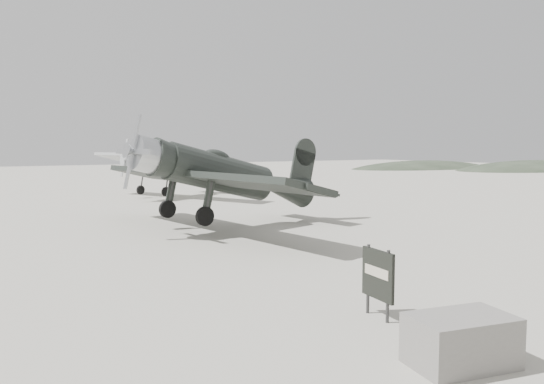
% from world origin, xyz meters
% --- Properties ---
extents(ground, '(160.00, 160.00, 0.00)m').
position_xyz_m(ground, '(0.00, 0.00, 0.00)').
color(ground, '#B0AA9C').
rests_on(ground, ground).
extents(hill_east_north, '(36.00, 18.00, 6.00)m').
position_xyz_m(hill_east_north, '(60.00, 28.00, 0.00)').
color(hill_east_north, '#2C3627').
rests_on(hill_east_north, ground).
extents(hill_northeast, '(32.00, 16.00, 5.20)m').
position_xyz_m(hill_northeast, '(50.00, 40.00, 0.00)').
color(hill_northeast, '#2C3627').
rests_on(hill_northeast, ground).
extents(lowwing_monoplane, '(9.18, 12.83, 4.12)m').
position_xyz_m(lowwing_monoplane, '(-2.90, 3.01, 2.18)').
color(lowwing_monoplane, black).
rests_on(lowwing_monoplane, ground).
extents(highwing_monoplane, '(8.59, 11.48, 3.32)m').
position_xyz_m(highwing_monoplane, '(0.06, 16.93, 2.08)').
color(highwing_monoplane, '#A0A3A5').
rests_on(highwing_monoplane, ground).
extents(equipment_block, '(1.76, 1.30, 0.79)m').
position_xyz_m(equipment_block, '(-6.15, -11.13, 0.40)').
color(equipment_block, slate).
rests_on(equipment_block, ground).
extents(sign_board, '(0.20, 0.98, 1.42)m').
position_xyz_m(sign_board, '(-5.63, -8.74, 0.85)').
color(sign_board, '#333333').
rests_on(sign_board, ground).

